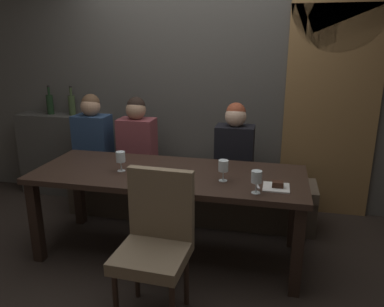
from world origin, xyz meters
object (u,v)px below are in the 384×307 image
at_px(diner_bearded, 137,138).
at_px(espresso_cup, 143,177).
at_px(chair_near_side, 156,236).
at_px(diner_redhead, 93,135).
at_px(wine_bottle_pale_label, 72,104).
at_px(wine_glass_far_right, 121,158).
at_px(fork_on_table, 257,184).
at_px(diner_far_end, 235,145).
at_px(wine_bottle_dark_red, 50,104).
at_px(dessert_plate, 277,186).
at_px(wine_glass_end_left, 223,166).
at_px(wine_glass_center_back, 257,177).
at_px(dining_table, 169,182).
at_px(banquette_bench, 188,197).

distance_m(diner_bearded, espresso_cup, 1.00).
relative_size(chair_near_side, diner_redhead, 1.23).
relative_size(diner_redhead, wine_bottle_pale_label, 2.45).
distance_m(diner_redhead, espresso_cup, 1.28).
height_order(wine_glass_far_right, fork_on_table, wine_glass_far_right).
distance_m(diner_far_end, wine_bottle_dark_red, 2.21).
height_order(wine_glass_far_right, dessert_plate, wine_glass_far_right).
height_order(diner_redhead, wine_bottle_pale_label, wine_bottle_pale_label).
relative_size(wine_bottle_dark_red, dessert_plate, 1.72).
relative_size(wine_bottle_dark_red, espresso_cup, 2.72).
xyz_separation_m(diner_far_end, espresso_cup, (-0.59, -0.91, -0.05)).
xyz_separation_m(chair_near_side, dessert_plate, (0.74, 0.56, 0.20)).
height_order(wine_bottle_dark_red, wine_glass_end_left, wine_bottle_dark_red).
bearing_deg(wine_glass_center_back, wine_bottle_dark_red, 151.04).
relative_size(chair_near_side, diner_far_end, 1.28).
relative_size(dining_table, fork_on_table, 12.94).
bearing_deg(wine_glass_end_left, wine_bottle_dark_red, 151.94).
xyz_separation_m(banquette_bench, chair_near_side, (0.12, -1.42, 0.33)).
height_order(banquette_bench, diner_redhead, diner_redhead).
bearing_deg(wine_glass_far_right, fork_on_table, -3.51).
bearing_deg(dining_table, wine_bottle_dark_red, 148.37).
distance_m(diner_redhead, wine_bottle_pale_label, 0.61).
distance_m(chair_near_side, wine_glass_end_left, 0.76).
bearing_deg(wine_glass_far_right, wine_glass_center_back, -11.69).
bearing_deg(wine_bottle_pale_label, wine_glass_far_right, -46.96).
relative_size(wine_bottle_dark_red, wine_glass_far_right, 1.99).
bearing_deg(dining_table, chair_near_side, -80.55).
distance_m(diner_redhead, wine_bottle_dark_red, 0.81).
relative_size(wine_glass_center_back, fork_on_table, 0.96).
relative_size(chair_near_side, wine_bottle_pale_label, 3.01).
bearing_deg(chair_near_side, fork_on_table, 44.54).
relative_size(wine_glass_far_right, fork_on_table, 0.96).
bearing_deg(diner_redhead, dining_table, -34.57).
bearing_deg(espresso_cup, diner_bearded, 113.20).
bearing_deg(wine_glass_far_right, chair_near_side, -52.50).
height_order(wine_bottle_pale_label, espresso_cup, wine_bottle_pale_label).
distance_m(dessert_plate, fork_on_table, 0.15).
xyz_separation_m(wine_bottle_dark_red, wine_glass_center_back, (2.43, -1.34, -0.21)).
bearing_deg(wine_bottle_pale_label, dessert_plate, -28.17).
xyz_separation_m(dining_table, wine_glass_end_left, (0.46, -0.10, 0.20)).
relative_size(diner_redhead, diner_bearded, 1.02).
bearing_deg(dining_table, wine_glass_far_right, -170.61).
height_order(banquette_bench, dessert_plate, dessert_plate).
bearing_deg(diner_redhead, chair_near_side, -51.30).
bearing_deg(diner_far_end, fork_on_table, -72.27).
xyz_separation_m(dining_table, wine_glass_far_right, (-0.38, -0.06, 0.20)).
distance_m(chair_near_side, diner_redhead, 1.84).
xyz_separation_m(banquette_bench, diner_bearded, (-0.53, -0.01, 0.59)).
bearing_deg(diner_far_end, dessert_plate, -64.55).
height_order(diner_far_end, wine_bottle_dark_red, wine_bottle_dark_red).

